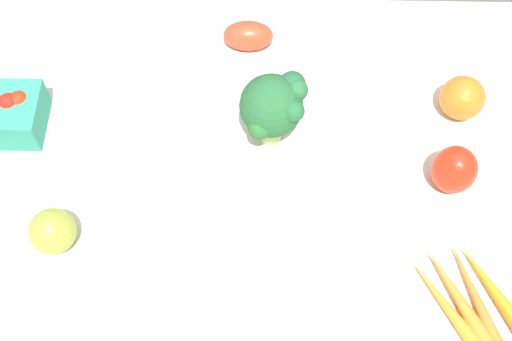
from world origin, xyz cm
name	(u,v)px	position (x,y,z in cm)	size (l,w,h in cm)	color
tablecloth	(256,180)	(0.00, 0.00, 1.00)	(104.00, 76.00, 2.00)	silver
heirloom_tomato_green	(52,231)	(-29.60, -11.65, 5.47)	(6.94, 6.94, 6.94)	#95A93C
bell_pepper_red	(454,170)	(30.30, -0.56, 6.26)	(6.95, 6.95, 8.52)	red
carrot_bunch	(468,298)	(30.58, -19.83, 3.34)	(17.06, 18.19, 2.99)	orange
heirloom_tomato_orange	(462,98)	(33.50, 13.35, 5.69)	(7.39, 7.39, 7.39)	orange
berry_basket	(10,113)	(-39.93, 8.97, 5.54)	(9.97, 9.97, 7.47)	teal
broccoli_head	(274,106)	(2.64, 7.50, 10.95)	(10.48, 10.42, 13.94)	#A6C378
roma_tomato	(248,36)	(-1.88, 26.76, 4.61)	(8.75, 5.22, 5.22)	#E04328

